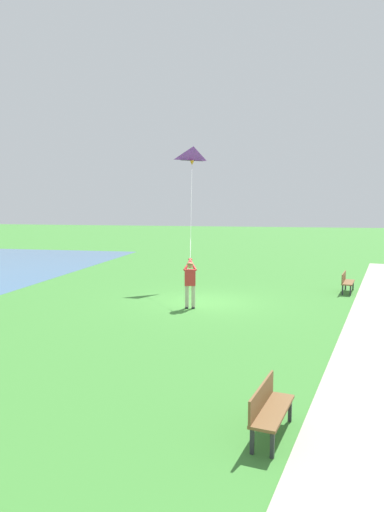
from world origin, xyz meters
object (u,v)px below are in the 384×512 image
person_kite_flyer (190,280)px  park_bench_near_walkway (346,281)px  flying_kite (193,156)px  park_bench_far_walkway (268,407)px

person_kite_flyer → park_bench_near_walkway: (-6.03, -4.45, -0.54)m
person_kite_flyer → flying_kite: 7.20m
park_bench_near_walkway → park_bench_far_walkway: size_ratio=1.00×
person_kite_flyer → park_bench_near_walkway: person_kite_flyer is taller
flying_kite → park_bench_near_walkway: (-6.95, 0.64, -5.54)m
park_bench_near_walkway → park_bench_far_walkway: same height
park_bench_far_walkway → park_bench_near_walkway: bearing=-101.3°
flying_kite → park_bench_far_walkway: (-4.22, 14.37, -5.54)m
flying_kite → park_bench_far_walkway: bearing=106.4°
park_bench_near_walkway → park_bench_far_walkway: 14.00m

